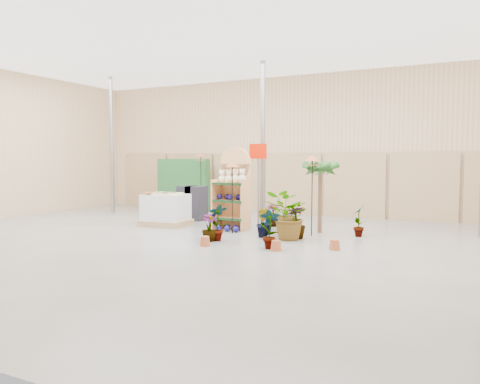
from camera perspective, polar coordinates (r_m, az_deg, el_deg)
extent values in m
cube|color=slate|center=(10.19, -5.35, -6.37)|extent=(15.00, 12.00, 0.10)
cube|color=white|center=(10.40, -5.53, 19.41)|extent=(15.00, 12.00, 0.10)
cube|color=tan|center=(15.49, 6.66, 5.70)|extent=(15.00, 0.10, 4.50)
cylinder|color=gray|center=(16.17, -15.39, 5.51)|extent=(0.14, 0.14, 4.50)
cylinder|color=gray|center=(13.13, 2.79, 6.04)|extent=(0.14, 0.14, 4.50)
cube|color=tan|center=(18.35, -11.40, 1.48)|extent=(1.90, 0.06, 2.00)
cube|color=tan|center=(17.19, -6.15, 1.37)|extent=(1.90, 0.06, 2.00)
cube|color=tan|center=(16.19, -0.20, 1.23)|extent=(1.90, 0.06, 2.00)
cube|color=tan|center=(15.38, 6.45, 1.06)|extent=(1.90, 0.06, 2.00)
cube|color=tan|center=(14.81, 13.72, 0.86)|extent=(1.90, 0.06, 2.00)
cube|color=tan|center=(14.49, 21.45, 0.63)|extent=(1.90, 0.06, 2.00)
cube|color=tan|center=(12.07, -0.54, -0.51)|extent=(0.88, 0.12, 1.67)
cylinder|color=tan|center=(12.03, -0.55, 3.44)|extent=(0.88, 0.12, 0.88)
cube|color=tan|center=(11.90, -1.11, -3.19)|extent=(0.87, 0.53, 0.04)
cube|color=#0F3819|center=(11.69, -1.67, -3.32)|extent=(0.84, 0.07, 0.06)
cube|color=tan|center=(11.85, -1.11, -1.07)|extent=(0.87, 0.53, 0.04)
cube|color=#0F3819|center=(11.64, -1.68, -1.17)|extent=(0.84, 0.07, 0.06)
cube|color=tan|center=(11.82, -1.11, 1.06)|extent=(0.87, 0.53, 0.04)
cube|color=#0F3819|center=(11.61, -1.68, 1.00)|extent=(0.84, 0.07, 0.06)
cube|color=tan|center=(12.07, -2.88, -1.45)|extent=(0.06, 0.49, 1.27)
cube|color=tan|center=(11.67, 0.72, -1.63)|extent=(0.06, 0.49, 1.27)
sphere|color=#F1E9CD|center=(12.01, -2.22, 1.62)|extent=(0.18, 0.18, 0.18)
sphere|color=#F1E9CD|center=(12.00, -2.22, 2.32)|extent=(0.14, 0.14, 0.14)
sphere|color=#F1E9CD|center=(11.92, -1.40, 1.63)|extent=(0.19, 0.19, 0.19)
sphere|color=#F1E9CD|center=(11.91, -1.40, 2.35)|extent=(0.14, 0.14, 0.14)
sphere|color=#F1E9CD|center=(11.82, -0.56, 1.63)|extent=(0.20, 0.20, 0.20)
sphere|color=#F1E9CD|center=(11.82, -0.56, 2.39)|extent=(0.14, 0.14, 0.14)
sphere|color=#F1E9CD|center=(11.74, 0.29, 1.64)|extent=(0.21, 0.21, 0.21)
sphere|color=#F1E9CD|center=(11.73, 0.29, 2.43)|extent=(0.14, 0.14, 0.14)
sphere|color=navy|center=(11.98, -2.48, -0.57)|extent=(0.15, 0.15, 0.15)
sphere|color=navy|center=(12.01, -1.55, -0.56)|extent=(0.15, 0.15, 0.15)
sphere|color=navy|center=(11.83, -1.16, -0.63)|extent=(0.15, 0.15, 0.15)
sphere|color=navy|center=(11.86, -0.22, -0.61)|extent=(0.15, 0.15, 0.15)
sphere|color=navy|center=(11.69, 0.20, -0.68)|extent=(0.15, 0.15, 0.15)
sphere|color=navy|center=(11.69, -2.61, -4.40)|extent=(0.15, 0.15, 0.15)
sphere|color=navy|center=(11.84, -1.53, -4.29)|extent=(0.15, 0.15, 0.15)
sphere|color=navy|center=(11.58, -1.58, -4.48)|extent=(0.15, 0.15, 0.15)
sphere|color=navy|center=(11.73, -0.50, -4.37)|extent=(0.15, 0.15, 0.15)
sphere|color=navy|center=(11.46, -0.52, -4.56)|extent=(0.15, 0.15, 0.15)
cube|color=tan|center=(12.83, -9.01, -3.70)|extent=(1.26, 1.07, 0.15)
cube|color=white|center=(12.78, -9.03, -1.82)|extent=(1.15, 0.97, 0.69)
cylinder|color=beige|center=(12.78, -10.34, -0.19)|extent=(0.40, 0.40, 0.04)
cylinder|color=beige|center=(12.63, -9.44, -0.23)|extent=(0.40, 0.40, 0.04)
cylinder|color=beige|center=(12.48, -8.52, -0.26)|extent=(0.40, 0.40, 0.04)
cylinder|color=beige|center=(13.01, -9.55, -0.10)|extent=(0.40, 0.40, 0.04)
cylinder|color=beige|center=(12.87, -8.66, -0.14)|extent=(0.40, 0.40, 0.04)
cylinder|color=beige|center=(12.73, -7.75, -0.18)|extent=(0.40, 0.40, 0.04)
cube|color=black|center=(13.79, -5.31, -2.40)|extent=(0.50, 0.50, 0.50)
cube|color=black|center=(13.75, -5.32, -0.32)|extent=(0.50, 0.50, 0.50)
cube|color=black|center=(13.95, -6.35, -2.33)|extent=(0.50, 0.50, 0.50)
cube|color=black|center=(13.91, -6.37, -0.28)|extent=(0.50, 0.50, 0.50)
cube|color=#24602C|center=(16.48, -6.93, 0.90)|extent=(2.00, 0.30, 1.80)
cylinder|color=gray|center=(12.64, 2.26, 0.90)|extent=(0.05, 0.05, 2.20)
cube|color=red|center=(12.59, 2.20, 4.99)|extent=(0.50, 0.03, 0.40)
cylinder|color=black|center=(11.19, -0.94, -1.28)|extent=(0.02, 0.02, 1.50)
cylinder|color=#AA532E|center=(11.15, -0.94, 2.57)|extent=(0.30, 0.30, 0.02)
cone|color=#AA532E|center=(11.14, -0.94, 3.45)|extent=(0.34, 0.34, 0.14)
cylinder|color=black|center=(10.95, 8.76, -1.07)|extent=(0.02, 0.02, 1.65)
cylinder|color=#AA532E|center=(10.91, 8.81, 3.25)|extent=(0.30, 0.30, 0.02)
cone|color=#AA532E|center=(10.91, 8.82, 4.14)|extent=(0.34, 0.34, 0.14)
cylinder|color=black|center=(15.43, -4.79, 0.63)|extent=(0.02, 0.02, 1.76)
cylinder|color=#AA532E|center=(15.40, -4.80, 3.90)|extent=(0.30, 0.30, 0.02)
cone|color=#AA532E|center=(15.40, -4.81, 4.54)|extent=(0.34, 0.34, 0.14)
cylinder|color=brown|center=(11.50, 9.72, -1.25)|extent=(0.10, 0.10, 1.48)
imported|color=#225B1F|center=(10.26, -2.73, -3.68)|extent=(0.48, 0.52, 0.82)
imported|color=#225B1F|center=(10.68, 2.99, -3.74)|extent=(0.44, 0.38, 0.69)
imported|color=#225B1F|center=(10.38, 5.76, -2.94)|extent=(1.26, 1.23, 1.06)
imported|color=#225B1F|center=(10.60, 6.89, -3.72)|extent=(0.55, 0.55, 0.73)
imported|color=#225B1F|center=(11.14, 14.27, -3.33)|extent=(0.28, 0.41, 0.77)
imported|color=#225B1F|center=(11.18, 3.10, -3.58)|extent=(0.34, 0.28, 0.62)
imported|color=#225B1F|center=(11.57, 5.41, -2.61)|extent=(1.05, 1.01, 0.91)
imported|color=#225B1F|center=(10.22, -3.74, -4.35)|extent=(0.47, 0.47, 0.60)
imported|color=#225B1F|center=(9.36, 3.67, -4.48)|extent=(0.48, 0.38, 0.81)
imported|color=#225B1F|center=(12.50, 4.02, -2.83)|extent=(0.47, 0.47, 0.60)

